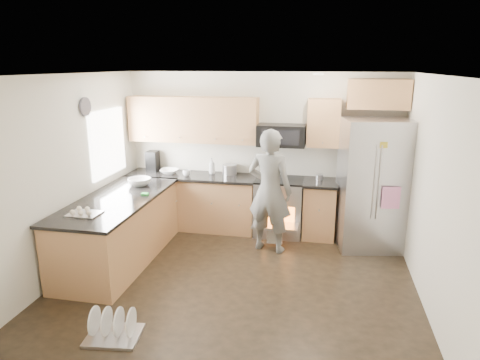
% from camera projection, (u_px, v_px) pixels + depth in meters
% --- Properties ---
extents(ground, '(4.50, 4.50, 0.00)m').
position_uv_depth(ground, '(237.00, 279.00, 5.58)').
color(ground, black).
rests_on(ground, ground).
extents(room_shell, '(4.54, 4.04, 2.62)m').
position_uv_depth(room_shell, '(234.00, 153.00, 5.16)').
color(room_shell, silver).
rests_on(room_shell, ground).
extents(back_cabinet_run, '(4.45, 0.64, 2.50)m').
position_uv_depth(back_cabinet_run, '(224.00, 173.00, 7.09)').
color(back_cabinet_run, '#B27F47').
rests_on(back_cabinet_run, ground).
extents(peninsula, '(0.96, 2.36, 1.03)m').
position_uv_depth(peninsula, '(119.00, 229.00, 6.03)').
color(peninsula, '#B27F47').
rests_on(peninsula, ground).
extents(stove_range, '(0.76, 0.97, 1.79)m').
position_uv_depth(stove_range, '(279.00, 194.00, 6.93)').
color(stove_range, '#B7B7BC').
rests_on(stove_range, ground).
extents(refrigerator, '(1.07, 0.90, 1.96)m').
position_uv_depth(refrigerator, '(373.00, 185.00, 6.36)').
color(refrigerator, '#B7B7BC').
rests_on(refrigerator, ground).
extents(person, '(0.76, 0.59, 1.84)m').
position_uv_depth(person, '(270.00, 191.00, 6.25)').
color(person, slate).
rests_on(person, ground).
extents(dish_rack, '(0.59, 0.49, 0.33)m').
position_uv_depth(dish_rack, '(113.00, 329.00, 4.37)').
color(dish_rack, '#B7B7BC').
rests_on(dish_rack, ground).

